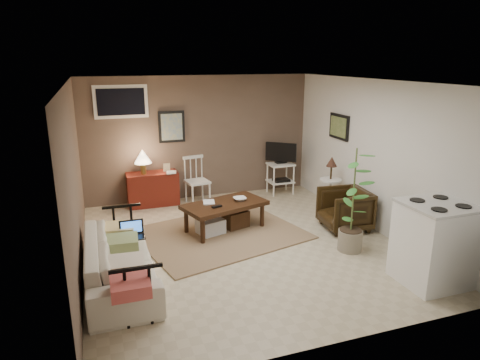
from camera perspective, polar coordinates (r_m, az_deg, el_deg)
name	(u,v)px	position (r m, az deg, el deg)	size (l,w,h in m)	color
floor	(242,244)	(6.53, 0.22, -8.58)	(5.00, 5.00, 0.00)	#C1B293
art_back	(172,127)	(8.30, -9.10, 7.02)	(0.50, 0.03, 0.60)	black
art_right	(339,127)	(7.95, 13.08, 6.94)	(0.03, 0.60, 0.45)	black
window	(121,102)	(8.13, -15.60, 10.02)	(0.96, 0.03, 0.60)	white
rug	(220,234)	(6.87, -2.74, -7.18)	(2.44, 1.95, 0.02)	#9B7E5A
coffee_table	(224,214)	(6.93, -2.11, -4.60)	(1.46, 1.03, 0.50)	#33190D
sofa	(119,253)	(5.53, -15.81, -9.39)	(2.04, 0.59, 0.80)	beige
sofa_pillows	(124,254)	(5.28, -15.18, -9.49)	(0.39, 1.94, 0.14)	beige
sofa_end_rails	(129,256)	(5.56, -14.55, -9.79)	(0.55, 2.03, 0.68)	black
laptop	(132,232)	(5.82, -14.20, -6.73)	(0.31, 0.23, 0.21)	black
red_console	(152,186)	(8.27, -11.66, -0.76)	(0.95, 0.42, 1.09)	maroon
spindle_chair	(197,182)	(8.25, -5.75, -0.22)	(0.47, 0.47, 0.90)	white
tv_stand	(281,167)	(8.79, 5.46, 1.75)	(0.53, 0.43, 1.07)	white
side_table	(331,178)	(7.82, 12.00, 0.24)	(0.39, 0.39, 1.03)	white
armchair	(345,207)	(7.18, 13.80, -3.56)	(0.71, 0.67, 0.73)	black
potted_plant	(353,197)	(6.25, 14.87, -2.16)	(0.39, 0.39, 1.55)	gray
stove	(435,243)	(5.82, 24.51, -7.68)	(0.80, 0.75, 1.05)	white
bowl	(240,194)	(6.95, -0.02, -1.92)	(0.21, 0.05, 0.21)	#33190D
book_table	(203,196)	(6.84, -4.95, -2.09)	(0.18, 0.02, 0.25)	#33190D
book_console	(166,167)	(8.09, -9.79, 1.70)	(0.18, 0.02, 0.24)	#33190D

